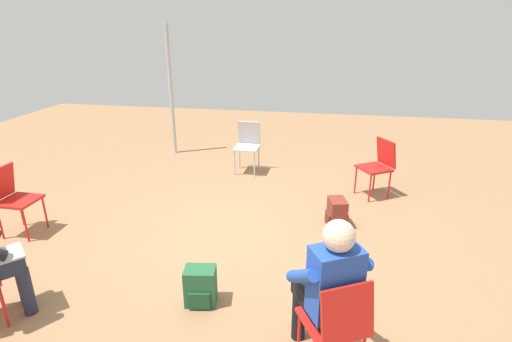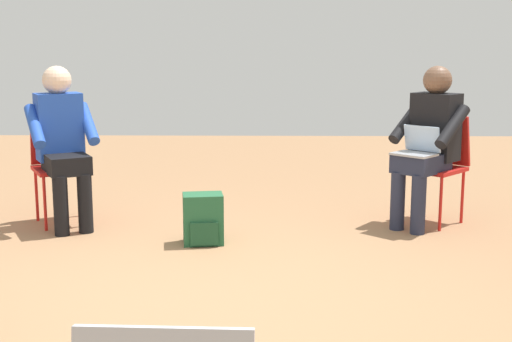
# 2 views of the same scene
# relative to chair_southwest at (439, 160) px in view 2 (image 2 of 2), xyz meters

# --- Properties ---
(ground_plane) EXTENTS (14.00, 14.00, 0.00)m
(ground_plane) POSITION_rel_chair_southwest_xyz_m (1.70, 1.85, -0.50)
(ground_plane) COLOR #99704C
(chair_southwest) EXTENTS (0.58, 0.59, 0.85)m
(chair_southwest) POSITION_rel_chair_southwest_xyz_m (0.00, 0.00, 0.00)
(chair_southwest) COLOR red
(chair_southwest) RESTS_ON ground
(chair_southeast) EXTENTS (0.55, 0.57, 0.85)m
(chair_southeast) POSITION_rel_chair_southwest_xyz_m (3.00, 0.04, 0.00)
(chair_southeast) COLOR red
(chair_southeast) RESTS_ON ground
(person_with_laptop) EXTENTS (0.63, 0.64, 1.24)m
(person_with_laptop) POSITION_rel_chair_southwest_xyz_m (0.12, 0.12, 0.20)
(person_with_laptop) COLOR #23283D
(person_with_laptop) RESTS_ON ground
(person_in_blue) EXTENTS (0.62, 0.62, 1.24)m
(person_in_blue) POSITION_rel_chair_southwest_xyz_m (2.93, 0.19, 0.20)
(person_in_blue) COLOR black
(person_in_blue) RESTS_ON ground
(backpack_by_empty_chair) EXTENTS (0.31, 0.28, 0.36)m
(backpack_by_empty_chair) POSITION_rel_chair_southwest_xyz_m (1.81, 0.66, -0.34)
(backpack_by_empty_chair) COLOR #235B38
(backpack_by_empty_chair) RESTS_ON ground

